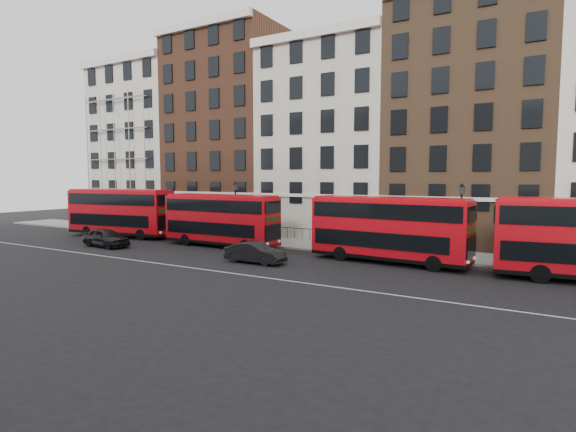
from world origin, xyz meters
The scene contains 13 objects.
ground centered at (0.00, 0.00, 0.00)m, with size 120.00×120.00×0.00m, color black.
pavement centered at (0.00, 10.50, 0.07)m, with size 80.00×5.00×0.15m, color gray.
kerb centered at (0.00, 8.00, 0.08)m, with size 80.00×0.30×0.16m, color gray.
road_centre_line centered at (0.00, -2.00, 0.01)m, with size 70.00×0.12×0.01m, color white.
building_terrace centered at (-0.31, 17.88, 10.24)m, with size 64.00×11.95×22.00m.
bus_a centered at (-17.67, 6.09, 2.52)m, with size 11.42×4.00×4.70m.
bus_b centered at (-5.07, 6.09, 2.37)m, with size 10.54×2.68×4.41m.
bus_c centered at (9.44, 6.10, 2.43)m, with size 10.95×3.41×4.53m.
car_rear centered at (-13.32, 1.06, 0.79)m, with size 1.87×4.64×1.58m, color black.
car_front centered at (1.61, 1.50, 0.71)m, with size 1.51×4.33×1.43m, color black.
lamp_post_left centered at (-5.68, 9.00, 3.08)m, with size 0.44×0.44×5.33m.
lamp_post_right centered at (13.72, 8.68, 3.08)m, with size 0.44×0.44×5.33m.
iron_railings centered at (0.00, 12.70, 0.65)m, with size 6.60×0.06×1.00m, color black, non-canonical shape.
Camera 1 is at (18.86, -23.67, 5.86)m, focal length 28.00 mm.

